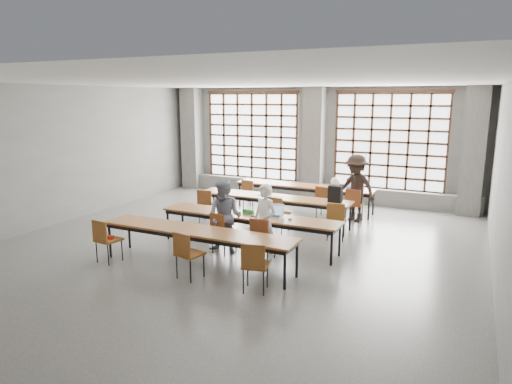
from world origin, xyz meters
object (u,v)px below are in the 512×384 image
(student_male, at_px, (265,222))
(plastic_bag, at_px, (335,182))
(chair_front_right, at_px, (262,235))
(desk_row_c, at_px, (249,218))
(laptop_back, at_px, (352,186))
(student_female, at_px, (225,217))
(red_pouch, at_px, (108,237))
(chair_back_mid, at_px, (324,199))
(chair_near_right, at_px, (254,262))
(chair_near_mid, at_px, (187,251))
(desk_row_b, at_px, (273,199))
(chair_mid_left, at_px, (206,203))
(chair_mid_right, at_px, (336,217))
(chair_mid_centre, at_px, (277,211))
(mouse, at_px, (290,219))
(chair_back_left, at_px, (250,191))
(desk_row_d, at_px, (197,233))
(chair_near_left, at_px, (105,237))
(chair_back_right, at_px, (354,202))
(phone, at_px, (254,216))
(chair_front_left, at_px, (221,229))
(desk_row_a, at_px, (304,187))
(laptop_front, at_px, (274,213))
(green_box, at_px, (248,211))
(backpack, at_px, (335,194))

(student_male, height_order, plastic_bag, student_male)
(chair_front_right, height_order, plastic_bag, plastic_bag)
(desk_row_c, xyz_separation_m, laptop_back, (1.29, 3.76, 0.13))
(student_female, bearing_deg, desk_row_c, 53.18)
(red_pouch, bearing_deg, laptop_back, 59.50)
(chair_back_mid, distance_m, chair_near_right, 5.09)
(red_pouch, bearing_deg, chair_near_mid, -2.37)
(desk_row_b, height_order, chair_near_right, chair_near_right)
(student_female, distance_m, plastic_bag, 4.35)
(chair_mid_left, distance_m, chair_near_mid, 3.74)
(chair_front_right, xyz_separation_m, chair_near_mid, (-0.80, -1.43, 0.00))
(desk_row_c, distance_m, chair_mid_right, 2.02)
(chair_mid_centre, xyz_separation_m, mouse, (0.83, -1.31, 0.21))
(chair_back_left, distance_m, chair_mid_left, 1.77)
(desk_row_d, xyz_separation_m, chair_near_left, (-1.71, -0.63, -0.13))
(chair_near_right, bearing_deg, chair_front_right, 110.38)
(chair_near_right, bearing_deg, student_female, 132.46)
(chair_back_mid, bearing_deg, laptop_back, 53.03)
(desk_row_b, relative_size, chair_near_left, 4.55)
(chair_mid_right, bearing_deg, student_male, -117.97)
(student_male, distance_m, red_pouch, 3.08)
(chair_back_right, distance_m, red_pouch, 6.18)
(chair_back_mid, bearing_deg, mouse, -85.96)
(chair_near_right, relative_size, phone, 6.77)
(chair_front_left, bearing_deg, chair_near_right, -44.72)
(desk_row_a, height_order, plastic_bag, plastic_bag)
(chair_front_right, height_order, laptop_front, laptop_front)
(chair_near_right, bearing_deg, chair_back_left, 117.11)
(chair_back_left, xyz_separation_m, green_box, (1.42, -2.94, 0.24))
(chair_front_left, distance_m, student_male, 0.96)
(chair_back_right, distance_m, student_male, 3.65)
(student_male, bearing_deg, red_pouch, -132.36)
(chair_mid_centre, distance_m, student_male, 1.86)
(chair_mid_left, xyz_separation_m, chair_mid_right, (3.41, 0.00, 0.00))
(chair_near_left, xyz_separation_m, mouse, (3.05, 2.04, 0.21))
(green_box, relative_size, plastic_bag, 0.87)
(chair_back_right, distance_m, chair_near_mid, 5.37)
(green_box, bearing_deg, chair_back_mid, 75.03)
(student_male, relative_size, backpack, 3.82)
(desk_row_d, distance_m, chair_front_left, 0.82)
(chair_mid_left, height_order, chair_front_left, same)
(chair_back_right, bearing_deg, chair_near_right, -94.61)
(chair_near_left, bearing_deg, chair_near_mid, 0.02)
(chair_front_left, relative_size, red_pouch, 4.40)
(chair_near_mid, distance_m, student_female, 1.58)
(desk_row_d, bearing_deg, desk_row_a, 86.26)
(chair_mid_centre, height_order, chair_near_right, same)
(chair_mid_left, bearing_deg, chair_back_mid, 33.70)
(desk_row_a, distance_m, mouse, 3.80)
(desk_row_a, xyz_separation_m, chair_near_right, (1.19, -5.71, -0.13))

